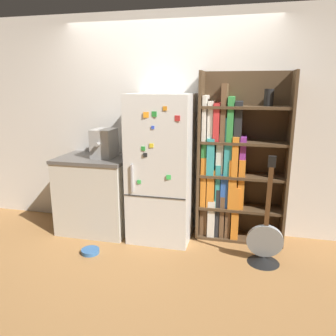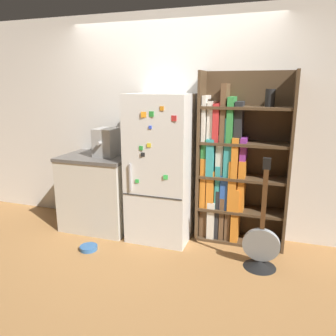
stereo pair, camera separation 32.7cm
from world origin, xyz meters
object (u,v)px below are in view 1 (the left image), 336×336
Objects in this scene: refrigerator at (162,168)px; espresso_machine at (104,143)px; bookshelf at (231,167)px; guitar at (264,248)px; pet_bowl at (90,251)px.

refrigerator is 0.76m from espresso_machine.
bookshelf reaches higher than refrigerator.
refrigerator is at bearing 162.10° from guitar.
pet_bowl is (-0.65, -0.61, -0.81)m from refrigerator.
bookshelf is at bearing 125.73° from guitar.
bookshelf is at bearing 12.62° from refrigerator.
guitar is (1.88, -0.40, -0.93)m from espresso_machine.
guitar reaches higher than pet_bowl.
espresso_machine is 1.87× the size of pet_bowl.
espresso_machine is 2.13m from guitar.
pet_bowl is at bearing -172.74° from guitar.
refrigerator reaches higher than espresso_machine.
pet_bowl is (0.06, -0.63, -1.07)m from espresso_machine.
guitar is (0.40, -0.55, -0.69)m from bookshelf.
guitar is at bearing -17.90° from refrigerator.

